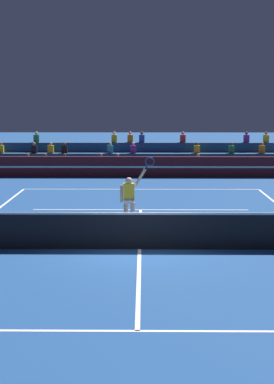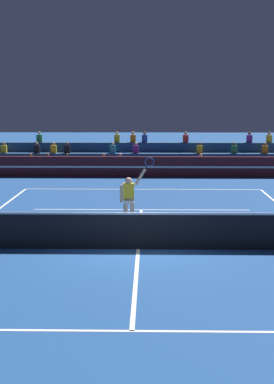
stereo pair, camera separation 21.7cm
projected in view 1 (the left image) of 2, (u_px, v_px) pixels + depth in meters
The scene contains 7 objects.
ground_plane at pixel (140, 249), 18.20m from camera, with size 120.00×120.00×0.00m, color navy.
court_lines at pixel (140, 249), 18.20m from camera, with size 11.10×23.90×0.01m.
tennis_net at pixel (140, 230), 18.12m from camera, with size 12.00×0.10×1.10m.
sponsor_banner_wall at pixel (141, 167), 34.52m from camera, with size 18.00×0.26×1.10m.
bleacher_stand at pixel (141, 160), 37.01m from camera, with size 19.37×2.85×2.28m.
tennis_player at pixel (130, 200), 20.78m from camera, with size 1.17×0.34×2.43m.
tennis_ball at pixel (127, 241), 19.08m from camera, with size 0.07×0.07×0.07m, color #C6DB33.
Camera 1 is at (0.11, -17.76, 4.29)m, focal length 60.00 mm.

